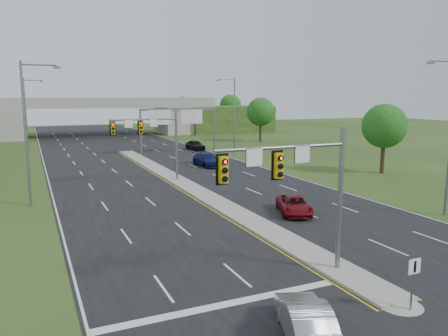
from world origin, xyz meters
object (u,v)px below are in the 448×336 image
at_px(keep_right_sign, 413,276).
at_px(sign_gantry, 178,118).
at_px(car_far_c, 195,145).
at_px(signal_mast_far, 154,135).
at_px(overpass, 96,119).
at_px(car_silver, 305,320).
at_px(car_far_b, 207,160).
at_px(signal_mast_near, 302,179).
at_px(car_far_a, 294,205).

height_order(keep_right_sign, sign_gantry, sign_gantry).
bearing_deg(car_far_c, signal_mast_far, -124.71).
relative_size(overpass, car_far_c, 18.05).
relative_size(car_silver, car_far_b, 0.80).
xyz_separation_m(signal_mast_near, overpass, (2.26, 80.07, -1.17)).
bearing_deg(sign_gantry, signal_mast_near, -101.25).
distance_m(sign_gantry, car_far_b, 13.26).
xyz_separation_m(signal_mast_far, overpass, (2.26, 55.07, -1.17)).
distance_m(signal_mast_near, car_far_b, 33.83).
xyz_separation_m(keep_right_sign, car_far_c, (10.64, 52.90, -0.74)).
relative_size(overpass, car_far_a, 17.73).
relative_size(signal_mast_near, car_far_b, 1.32).
relative_size(car_far_a, car_far_c, 1.02).
bearing_deg(keep_right_sign, signal_mast_far, 94.39).
bearing_deg(car_silver, keep_right_sign, -160.59).
xyz_separation_m(signal_mast_near, car_far_b, (8.50, 32.51, -3.93)).
bearing_deg(overpass, car_far_b, -82.53).
bearing_deg(car_silver, signal_mast_far, -74.62).
relative_size(overpass, car_silver, 18.84).
xyz_separation_m(sign_gantry, car_far_b, (-0.44, -12.49, -4.45)).
height_order(sign_gantry, car_far_b, sign_gantry).
height_order(overpass, car_silver, overpass).
bearing_deg(sign_gantry, car_far_a, -94.63).
distance_m(keep_right_sign, car_far_a, 14.73).
distance_m(overpass, car_far_c, 33.49).
bearing_deg(keep_right_sign, car_far_b, 80.42).
bearing_deg(overpass, signal_mast_far, -92.35).
xyz_separation_m(sign_gantry, car_silver, (-11.59, -49.35, -4.52)).
bearing_deg(car_far_a, car_far_b, 106.07).
xyz_separation_m(signal_mast_far, car_far_a, (6.09, -15.25, -4.08)).
distance_m(car_silver, car_far_a, 16.59).
bearing_deg(keep_right_sign, overpass, 90.00).
distance_m(overpass, car_far_a, 70.49).
distance_m(signal_mast_far, car_far_c, 27.05).
bearing_deg(overpass, car_silver, -93.33).
relative_size(sign_gantry, car_silver, 2.73).
bearing_deg(keep_right_sign, car_far_a, 74.91).
bearing_deg(keep_right_sign, sign_gantry, 82.30).
height_order(keep_right_sign, car_silver, keep_right_sign).
distance_m(signal_mast_near, car_silver, 6.48).
bearing_deg(signal_mast_far, keep_right_sign, -85.61).
bearing_deg(car_far_b, signal_mast_far, -141.17).
height_order(keep_right_sign, car_far_c, keep_right_sign).
height_order(car_far_b, car_far_c, car_far_b).
relative_size(keep_right_sign, car_far_c, 0.50).
xyz_separation_m(signal_mast_near, car_far_a, (6.09, 9.75, -4.08)).
height_order(signal_mast_far, car_far_c, signal_mast_far).
bearing_deg(car_far_c, overpass, 102.72).
height_order(overpass, car_far_b, overpass).
height_order(sign_gantry, car_silver, sign_gantry).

